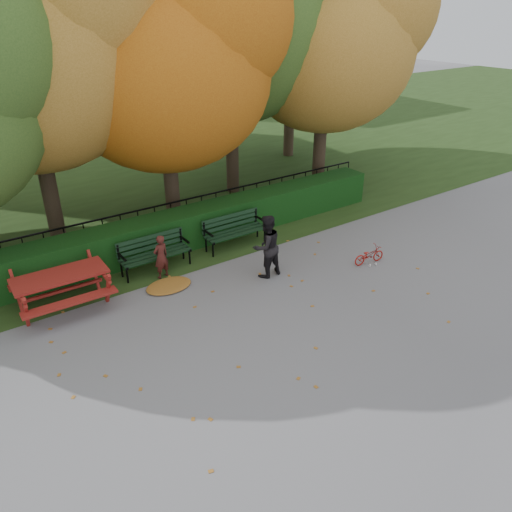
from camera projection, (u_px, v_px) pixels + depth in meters
ground at (284, 320)px, 10.74m from camera, size 90.00×90.00×0.00m
grass_strip at (79, 164)px, 20.93m from camera, size 90.00×90.00×0.00m
building_right at (119, 2)px, 32.45m from camera, size 9.00×6.00×12.00m
hedge at (185, 229)px, 13.79m from camera, size 13.00×0.90×1.00m
iron_fence at (172, 218)px, 14.35m from camera, size 14.00×0.04×1.02m
tree_b at (36, 34)px, 11.93m from camera, size 6.72×6.40×8.79m
tree_c at (176, 55)px, 13.29m from camera, size 6.30×6.00×8.00m
tree_d at (244, 5)px, 15.24m from camera, size 7.14×6.80×9.58m
tree_e at (339, 37)px, 15.94m from camera, size 6.09×5.80×8.16m
tree_g at (303, 21)px, 19.63m from camera, size 6.30×6.00×8.55m
bench_left at (154, 251)px, 12.54m from camera, size 1.80×0.57×0.88m
bench_right at (234, 228)px, 13.76m from camera, size 1.80×0.57×0.88m
picnic_table at (61, 282)px, 10.88m from camera, size 2.00×1.63×0.96m
leaf_pile at (169, 286)px, 11.94m from camera, size 1.33×1.14×0.08m
leaf_scatter at (276, 313)px, 10.96m from camera, size 9.00×5.70×0.01m
child at (161, 257)px, 12.13m from camera, size 0.46×0.35×1.13m
adult at (266, 246)px, 12.12m from camera, size 0.80×0.64×1.60m
bicycle at (369, 255)px, 12.94m from camera, size 0.93×0.44×0.47m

